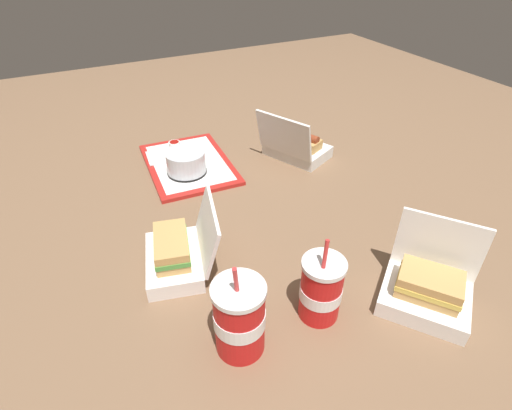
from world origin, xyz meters
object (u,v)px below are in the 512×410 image
Objects in this scene: clamshell_sandwich_right at (177,253)px; soda_cup_right at (239,318)px; food_tray at (189,164)px; clamshell_sandwich_center at (427,289)px; soda_cup_left at (321,289)px; cake_container at (186,163)px; plastic_fork at (210,155)px; ketchup_cup at (175,145)px; clamshell_hotdog_back at (296,146)px.

soda_cup_right is (0.26, 0.04, 0.04)m from clamshell_sandwich_right.
clamshell_sandwich_right reaches higher than food_tray.
soda_cup_left reaches higher than clamshell_sandwich_center.
food_tray is at bearing 158.20° from clamshell_sandwich_right.
cake_container is 0.13m from plastic_fork.
ketchup_cup is 0.36× the size of plastic_fork.
clamshell_hotdog_back reaches higher than food_tray.
clamshell_sandwich_center is at bearing 51.75° from clamshell_sandwich_right.
food_tray is 1.75× the size of soda_cup_right.
plastic_fork is (-0.01, 0.08, 0.01)m from food_tray.
food_tray is 9.65× the size of ketchup_cup.
ketchup_cup is at bearing -114.89° from plastic_fork.
soda_cup_right is at bearing 8.70° from clamshell_sandwich_right.
cake_container is 0.38m from clamshell_hotdog_back.
soda_cup_left is (0.71, -0.04, 0.06)m from plastic_fork.
plastic_fork is 0.75m from soda_cup_right.
clamshell_hotdog_back is 0.77m from soda_cup_right.
plastic_fork is 0.47× the size of clamshell_sandwich_center.
food_tray is 0.82m from clamshell_sandwich_center.
clamshell_sandwich_center is (0.72, 0.28, -0.00)m from cake_container.
plastic_fork is (0.11, 0.09, -0.01)m from ketchup_cup.
soda_cup_left is (-0.08, -0.21, 0.03)m from clamshell_sandwich_center.
clamshell_sandwich_right reaches higher than plastic_fork.
clamshell_sandwich_right is at bearing -57.41° from clamshell_hotdog_back.
ketchup_cup is at bearing -176.54° from soda_cup_left.
clamshell_hotdog_back is at bearing 140.71° from soda_cup_right.
cake_container is 1.13× the size of plastic_fork.
ketchup_cup is 0.20× the size of soda_cup_left.
clamshell_sandwich_right is at bearing -5.15° from plastic_fork.
clamshell_hotdog_back is (0.05, 0.37, -0.01)m from cake_container.
clamshell_sandwich_center is 0.40m from soda_cup_right.
clamshell_sandwich_center is 1.05× the size of soda_cup_right.
soda_cup_left is (0.60, -0.31, 0.03)m from clamshell_hotdog_back.
food_tray is 0.37m from clamshell_hotdog_back.
clamshell_sandwich_right is 0.26m from soda_cup_right.
soda_cup_right is at bearing -9.96° from cake_container.
plastic_fork is at bearing 162.94° from soda_cup_right.
food_tray is at bearing -58.25° from plastic_fork.
food_tray is at bearing -106.84° from clamshell_hotdog_back.
ketchup_cup is (-0.18, 0.02, -0.02)m from cake_container.
cake_container is 0.77m from clamshell_sandwich_center.
plastic_fork is 0.81m from clamshell_sandwich_center.
plastic_fork is 0.49× the size of clamshell_sandwich_right.
cake_container is 0.54× the size of clamshell_sandwich_center.
soda_cup_right reaches higher than plastic_fork.
soda_cup_right reaches higher than ketchup_cup.
clamshell_sandwich_center is 0.68m from clamshell_hotdog_back.
food_tray is 0.72m from soda_cup_right.
soda_cup_left is (0.00, 0.18, -0.01)m from soda_cup_right.
ketchup_cup is 0.82m from soda_cup_left.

